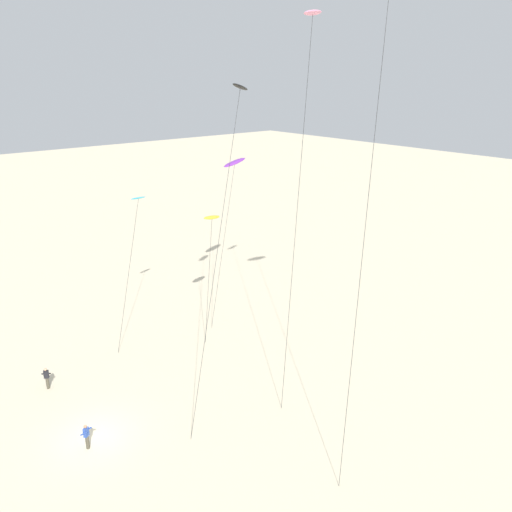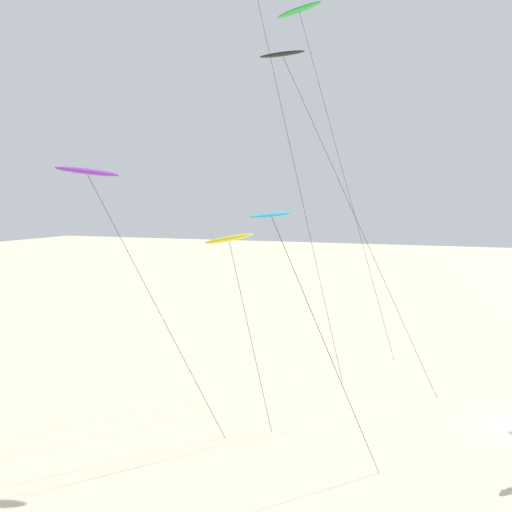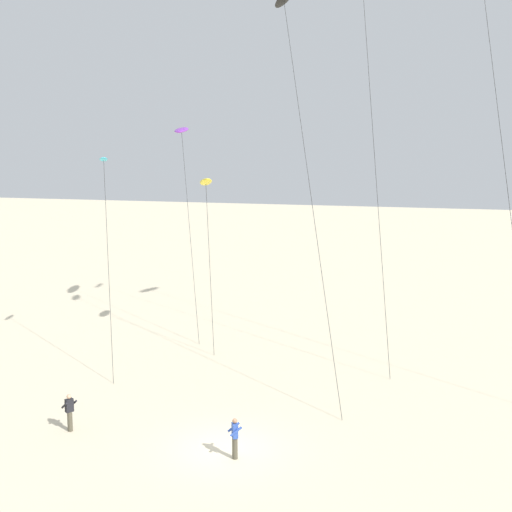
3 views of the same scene
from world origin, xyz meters
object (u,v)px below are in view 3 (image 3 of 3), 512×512
Objects in this scene: kite_black at (285,6)px; kite_purple at (182,131)px; kite_flyer_nearest at (235,437)px; kite_flyer_middle at (70,411)px; kite_cyan at (104,167)px; kite_yellow at (206,183)px.

kite_black is 1.48× the size of kite_purple.
kite_flyer_middle is (-7.72, 0.26, 0.00)m from kite_flyer_nearest.
kite_flyer_nearest is at bearing -41.54° from kite_cyan.
kite_flyer_nearest is (7.13, -14.48, -9.28)m from kite_yellow.
kite_purple reaches higher than kite_flyer_nearest.
kite_black is at bearing -12.51° from kite_yellow.
kite_black is 13.19m from kite_purple.
kite_flyer_middle is (-5.85, -13.05, -19.04)m from kite_black.
kite_cyan reaches higher than kite_yellow.
kite_black is at bearing 65.87° from kite_flyer_middle.
kite_purple is (-9.35, 6.73, -6.42)m from kite_black.
kite_black is at bearing 17.04° from kite_cyan.
kite_black is 23.31m from kite_flyer_nearest.
kite_cyan is at bearing -92.51° from kite_purple.
kite_yellow is at bearing -53.62° from kite_purple.
kite_flyer_middle is (-0.59, -14.22, -9.28)m from kite_yellow.
kite_black is at bearing 98.01° from kite_flyer_nearest.
kite_black reaches higher than kite_cyan.
kite_purple is (0.43, 9.72, 2.29)m from kite_cyan.
kite_black is 12.39× the size of kite_flyer_middle.
kite_yellow is 6.35× the size of kite_flyer_nearest.
kite_cyan is 1.12× the size of kite_yellow.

